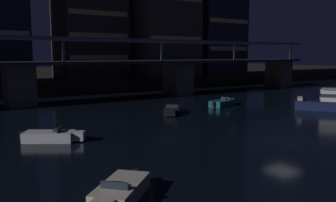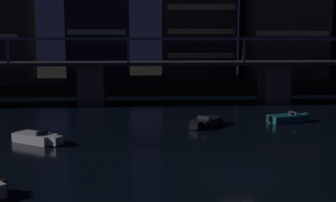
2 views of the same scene
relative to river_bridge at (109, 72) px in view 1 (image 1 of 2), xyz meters
The scene contains 10 objects.
ground_plane 33.72m from the river_bridge, 90.00° to the right, with size 400.00×400.00×0.00m, color black.
far_riverbank 48.11m from the river_bridge, 90.00° to the left, with size 240.00×80.00×2.20m, color black.
river_bridge is the anchor object (origin of this frame).
tower_central 20.94m from the river_bridge, 76.37° to the left, with size 12.92×9.76×21.59m.
tower_east_low 39.71m from the river_bridge, 24.75° to the left, with size 12.20×12.42×31.17m.
cabin_cruiser_near_left 31.95m from the river_bridge, 54.62° to the right, with size 7.15×8.53×2.79m.
speedboat_near_center 17.27m from the river_bridge, 88.48° to the right, with size 4.07×4.64×1.16m.
speedboat_near_right 18.62m from the river_bridge, 57.26° to the right, with size 5.17×2.81×1.16m.
speedboat_mid_left 28.06m from the river_bridge, 124.14° to the right, with size 4.80×3.78×1.16m.
speedboat_mid_center 40.66m from the river_bridge, 113.92° to the right, with size 4.47×4.30×1.16m.
Camera 1 is at (-23.83, -18.90, 7.00)m, focal length 39.12 mm.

